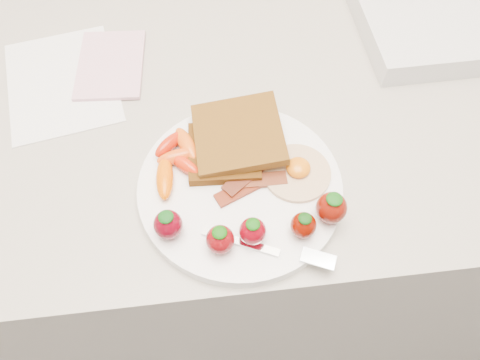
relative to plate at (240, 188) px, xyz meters
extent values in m
cube|color=gray|center=(0.02, 0.16, -0.46)|extent=(2.00, 0.60, 0.90)
cylinder|color=white|center=(0.00, 0.00, 0.00)|extent=(0.27, 0.27, 0.02)
cube|color=#361705|center=(-0.02, 0.05, 0.02)|extent=(0.10, 0.10, 0.01)
cube|color=#39250C|center=(0.01, 0.07, 0.03)|extent=(0.12, 0.12, 0.03)
cylinder|color=beige|center=(0.08, 0.01, 0.01)|extent=(0.12, 0.12, 0.01)
ellipsoid|color=orange|center=(0.08, 0.01, 0.02)|extent=(0.04, 0.04, 0.02)
cube|color=#4A1009|center=(0.00, -0.01, 0.01)|extent=(0.08, 0.05, 0.00)
cube|color=#470B08|center=(0.02, 0.00, 0.01)|extent=(0.08, 0.02, 0.00)
cube|color=#3F140A|center=(0.01, 0.01, 0.02)|extent=(0.08, 0.07, 0.00)
ellipsoid|color=#DC4C10|center=(-0.08, 0.05, 0.02)|extent=(0.06, 0.03, 0.02)
ellipsoid|color=red|center=(-0.07, 0.03, 0.02)|extent=(0.05, 0.05, 0.02)
ellipsoid|color=#E45C00|center=(-0.10, 0.01, 0.02)|extent=(0.03, 0.07, 0.02)
ellipsoid|color=#E65911|center=(-0.07, 0.06, 0.02)|extent=(0.04, 0.07, 0.02)
ellipsoid|color=#B81E08|center=(-0.09, 0.07, 0.02)|extent=(0.05, 0.05, 0.02)
ellipsoid|color=#5B020F|center=(-0.09, -0.06, 0.03)|extent=(0.04, 0.04, 0.04)
ellipsoid|color=#0C420E|center=(-0.09, -0.06, 0.05)|extent=(0.02, 0.02, 0.01)
ellipsoid|color=maroon|center=(-0.03, -0.09, 0.03)|extent=(0.03, 0.03, 0.04)
ellipsoid|color=#0E4B07|center=(-0.03, -0.09, 0.05)|extent=(0.02, 0.02, 0.01)
ellipsoid|color=#70020D|center=(0.01, -0.08, 0.03)|extent=(0.03, 0.03, 0.04)
ellipsoid|color=#0E4D08|center=(0.01, -0.08, 0.05)|extent=(0.02, 0.02, 0.01)
ellipsoid|color=#590900|center=(0.07, -0.08, 0.03)|extent=(0.03, 0.03, 0.04)
ellipsoid|color=#0D390A|center=(0.07, -0.08, 0.04)|extent=(0.02, 0.02, 0.01)
ellipsoid|color=#620D04|center=(0.11, -0.06, 0.03)|extent=(0.04, 0.04, 0.04)
ellipsoid|color=#0F470C|center=(0.11, -0.06, 0.05)|extent=(0.02, 0.02, 0.01)
cube|color=silver|center=(-0.01, -0.08, 0.01)|extent=(0.09, 0.05, 0.00)
cube|color=silver|center=(0.08, -0.12, 0.01)|extent=(0.05, 0.03, 0.00)
cube|color=white|center=(-0.25, 0.23, -0.01)|extent=(0.20, 0.24, 0.00)
cube|color=#D6A0B3|center=(-0.18, 0.25, 0.00)|extent=(0.11, 0.16, 0.01)
cube|color=silver|center=(0.37, 0.27, 0.01)|extent=(0.27, 0.22, 0.04)
camera|label=1|loc=(-0.04, -0.32, 0.53)|focal=35.00mm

